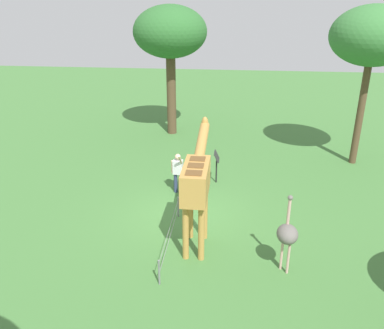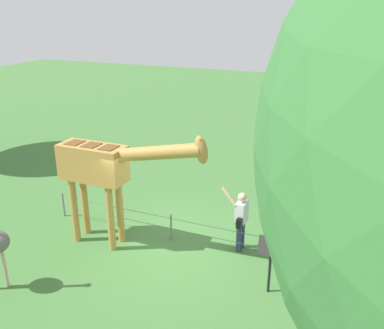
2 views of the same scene
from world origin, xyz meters
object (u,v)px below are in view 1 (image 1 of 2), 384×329
visitor (178,171)px  ostrich (287,234)px  giraffe (197,178)px  tree_northeast (170,33)px  info_sign (217,161)px  tree_east (373,37)px

visitor → ostrich: (-4.39, -3.54, 0.27)m
giraffe → tree_northeast: bearing=13.0°
visitor → tree_northeast: tree_northeast is taller
tree_northeast → visitor: bearing=-169.1°
visitor → ostrich: size_ratio=0.76×
info_sign → visitor: bearing=127.5°
info_sign → tree_east: bearing=-65.3°
tree_east → ostrich: bearing=154.7°
ostrich → visitor: bearing=38.9°
giraffe → tree_northeast: 11.10m
visitor → ostrich: 5.64m
visitor → tree_east: (3.84, -7.42, 4.56)m
tree_east → tree_northeast: bearing=69.3°
ostrich → tree_northeast: 13.21m
giraffe → visitor: 3.58m
visitor → ostrich: ostrich is taller
giraffe → ostrich: (-1.18, -2.52, -0.94)m
tree_east → tree_northeast: tree_east is taller
tree_east → info_sign: tree_east is taller
ostrich → tree_east: bearing=-25.3°
giraffe → info_sign: 4.44m
info_sign → tree_northeast: bearing=24.4°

